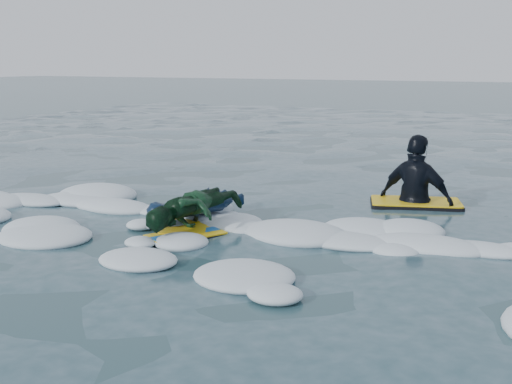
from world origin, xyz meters
The scene contains 5 objects.
ground centered at (0.00, 0.00, 0.00)m, with size 120.00×120.00×0.00m, color #152D34.
foam_band centered at (0.00, 1.03, 0.00)m, with size 12.00×3.10×0.30m, color white, non-canonical shape.
prone_woman_unit centered at (-1.02, 1.36, 0.20)m, with size 0.96×1.64×0.40m.
prone_child_unit centered at (-0.76, 0.91, 0.27)m, with size 0.94×1.46×0.53m.
waiting_rider_unit centered at (1.30, 3.56, 0.09)m, with size 1.40×1.03×1.88m.
Camera 1 is at (3.06, -5.40, 2.04)m, focal length 45.00 mm.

